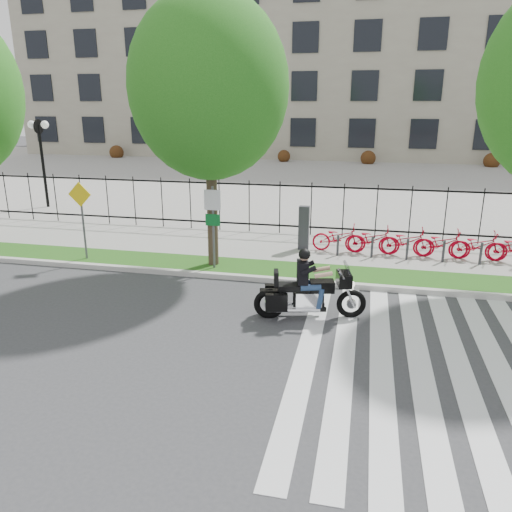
# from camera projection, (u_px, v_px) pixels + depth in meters

# --- Properties ---
(ground) EXTENTS (120.00, 120.00, 0.00)m
(ground) POSITION_uv_depth(u_px,v_px,m) (205.00, 344.00, 10.78)
(ground) COLOR #373739
(ground) RESTS_ON ground
(curb) EXTENTS (60.00, 0.20, 0.15)m
(curb) POSITION_uv_depth(u_px,v_px,m) (249.00, 278.00, 14.58)
(curb) COLOR #B6B4AB
(curb) RESTS_ON ground
(grass_verge) EXTENTS (60.00, 1.50, 0.15)m
(grass_verge) POSITION_uv_depth(u_px,v_px,m) (255.00, 269.00, 15.38)
(grass_verge) COLOR #1C5214
(grass_verge) RESTS_ON ground
(sidewalk) EXTENTS (60.00, 3.50, 0.15)m
(sidewalk) POSITION_uv_depth(u_px,v_px,m) (271.00, 247.00, 17.71)
(sidewalk) COLOR gray
(sidewalk) RESTS_ON ground
(plaza) EXTENTS (80.00, 34.00, 0.10)m
(plaza) POSITION_uv_depth(u_px,v_px,m) (319.00, 178.00, 34.08)
(plaza) COLOR gray
(plaza) RESTS_ON ground
(crosswalk_stripes) EXTENTS (5.70, 8.00, 0.01)m
(crosswalk_stripes) POSITION_uv_depth(u_px,v_px,m) (440.00, 368.00, 9.78)
(crosswalk_stripes) COLOR silver
(crosswalk_stripes) RESTS_ON ground
(iron_fence) EXTENTS (30.00, 0.06, 2.00)m
(iron_fence) POSITION_uv_depth(u_px,v_px,m) (280.00, 208.00, 19.02)
(iron_fence) COLOR black
(iron_fence) RESTS_ON sidewalk
(office_building) EXTENTS (60.00, 21.90, 20.15)m
(office_building) POSITION_uv_depth(u_px,v_px,m) (343.00, 50.00, 49.73)
(office_building) COLOR gray
(office_building) RESTS_ON ground
(lamp_post_left) EXTENTS (1.06, 0.70, 4.25)m
(lamp_post_left) POSITION_uv_depth(u_px,v_px,m) (40.00, 142.00, 23.52)
(lamp_post_left) COLOR black
(lamp_post_left) RESTS_ON ground
(street_tree_1) EXTENTS (4.57, 4.57, 7.89)m
(street_tree_1) POSITION_uv_depth(u_px,v_px,m) (209.00, 87.00, 14.08)
(street_tree_1) COLOR #39291F
(street_tree_1) RESTS_ON grass_verge
(bike_share_station) EXTENTS (11.07, 0.85, 1.50)m
(bike_share_station) POSITION_uv_depth(u_px,v_px,m) (476.00, 245.00, 15.92)
(bike_share_station) COLOR #2D2D33
(bike_share_station) RESTS_ON sidewalk
(sign_pole_regulatory) EXTENTS (0.50, 0.09, 2.50)m
(sign_pole_regulatory) POSITION_uv_depth(u_px,v_px,m) (213.00, 217.00, 14.79)
(sign_pole_regulatory) COLOR #59595B
(sign_pole_regulatory) RESTS_ON grass_verge
(sign_pole_warning) EXTENTS (0.78, 0.09, 2.49)m
(sign_pole_warning) POSITION_uv_depth(u_px,v_px,m) (82.00, 210.00, 15.69)
(sign_pole_warning) COLOR #59595B
(sign_pole_warning) RESTS_ON grass_verge
(motorcycle_rider) EXTENTS (2.68, 1.11, 2.09)m
(motorcycle_rider) POSITION_uv_depth(u_px,v_px,m) (310.00, 290.00, 11.89)
(motorcycle_rider) COLOR black
(motorcycle_rider) RESTS_ON ground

